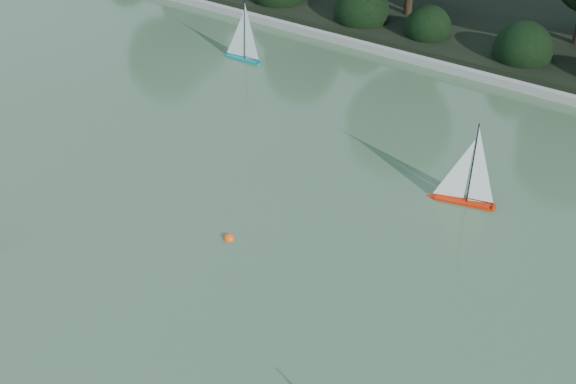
{
  "coord_description": "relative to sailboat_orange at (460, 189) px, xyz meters",
  "views": [
    {
      "loc": [
        4.68,
        -4.91,
        6.51
      ],
      "look_at": [
        -0.4,
        2.19,
        0.7
      ],
      "focal_mm": 45.0,
      "sensor_mm": 36.0,
      "label": 1
    }
  ],
  "objects": [
    {
      "name": "sailboat_orange",
      "position": [
        0.0,
        0.0,
        0.0
      ],
      "size": [
        1.13,
        0.44,
        1.54
      ],
      "color": "red",
      "rests_on": "ground"
    },
    {
      "name": "race_buoy",
      "position": [
        -2.35,
        -2.89,
        -0.24
      ],
      "size": [
        0.16,
        0.16,
        0.16
      ],
      "primitive_type": "sphere",
      "color": "#FB4D0D",
      "rests_on": "ground"
    },
    {
      "name": "far_bank",
      "position": [
        -1.36,
        8.6,
        -0.09
      ],
      "size": [
        40.0,
        8.0,
        0.3
      ],
      "primitive_type": "cube",
      "color": "black",
      "rests_on": "ground"
    },
    {
      "name": "ground",
      "position": [
        -1.36,
        -4.4,
        -0.24
      ],
      "size": [
        80.0,
        80.0,
        0.0
      ],
      "primitive_type": "plane",
      "color": "#354D2E",
      "rests_on": "ground"
    },
    {
      "name": "sailboat_teal",
      "position": [
        -6.4,
        2.43,
        -0.01
      ],
      "size": [
        1.08,
        0.19,
        1.47
      ],
      "color": "#08737D",
      "rests_on": "ground"
    },
    {
      "name": "shrub_hedge",
      "position": [
        -1.36,
        5.5,
        0.21
      ],
      "size": [
        29.1,
        1.1,
        1.1
      ],
      "color": "black",
      "rests_on": "ground"
    },
    {
      "name": "pond_coping",
      "position": [
        -1.36,
        4.6,
        -0.15
      ],
      "size": [
        40.0,
        0.35,
        0.18
      ],
      "primitive_type": "cube",
      "color": "gray",
      "rests_on": "ground"
    }
  ]
}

